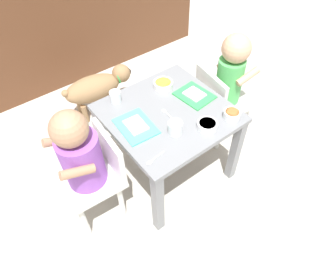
{
  "coord_description": "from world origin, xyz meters",
  "views": [
    {
      "loc": [
        -0.66,
        -0.85,
        1.47
      ],
      "look_at": [
        0.0,
        0.0,
        0.31
      ],
      "focal_mm": 32.08,
      "sensor_mm": 36.0,
      "label": 1
    }
  ],
  "objects_px": {
    "seated_child_left": "(83,157)",
    "seated_child_right": "(228,78)",
    "food_tray_right": "(194,95)",
    "veggie_bowl_near": "(207,125)",
    "spoon_by_right_tray": "(154,159)",
    "dining_table": "(168,123)",
    "food_tray_left": "(136,126)",
    "dog": "(97,87)",
    "water_cup_left": "(175,128)",
    "cereal_bowl_left_side": "(232,114)",
    "veggie_bowl_far": "(163,84)",
    "water_cup_right": "(116,97)",
    "spoon_by_left_tray": "(167,114)"
  },
  "relations": [
    {
      "from": "food_tray_left",
      "to": "veggie_bowl_far",
      "type": "relative_size",
      "value": 2.04
    },
    {
      "from": "food_tray_right",
      "to": "veggie_bowl_near",
      "type": "xyz_separation_m",
      "value": [
        -0.11,
        -0.21,
        0.01
      ]
    },
    {
      "from": "seated_child_left",
      "to": "food_tray_left",
      "type": "distance_m",
      "value": 0.27
    },
    {
      "from": "seated_child_right",
      "to": "seated_child_left",
      "type": "bearing_deg",
      "value": -179.6
    },
    {
      "from": "cereal_bowl_left_side",
      "to": "seated_child_right",
      "type": "bearing_deg",
      "value": 45.93
    },
    {
      "from": "dining_table",
      "to": "cereal_bowl_left_side",
      "type": "xyz_separation_m",
      "value": [
        0.22,
        -0.22,
        0.1
      ]
    },
    {
      "from": "dining_table",
      "to": "food_tray_right",
      "type": "distance_m",
      "value": 0.2
    },
    {
      "from": "water_cup_left",
      "to": "water_cup_right",
      "type": "xyz_separation_m",
      "value": [
        -0.1,
        0.35,
        0.0
      ]
    },
    {
      "from": "dining_table",
      "to": "veggie_bowl_far",
      "type": "xyz_separation_m",
      "value": [
        0.1,
        0.17,
        0.1
      ]
    },
    {
      "from": "spoon_by_left_tray",
      "to": "veggie_bowl_near",
      "type": "bearing_deg",
      "value": -63.97
    },
    {
      "from": "water_cup_left",
      "to": "dog",
      "type": "bearing_deg",
      "value": 89.57
    },
    {
      "from": "veggie_bowl_near",
      "to": "spoon_by_right_tray",
      "type": "xyz_separation_m",
      "value": [
        -0.31,
        -0.0,
        -0.01
      ]
    },
    {
      "from": "spoon_by_left_tray",
      "to": "spoon_by_right_tray",
      "type": "relative_size",
      "value": 1.0
    },
    {
      "from": "food_tray_right",
      "to": "veggie_bowl_far",
      "type": "xyz_separation_m",
      "value": [
        -0.08,
        0.16,
        0.01
      ]
    },
    {
      "from": "food_tray_left",
      "to": "spoon_by_left_tray",
      "type": "relative_size",
      "value": 2.12
    },
    {
      "from": "water_cup_left",
      "to": "spoon_by_right_tray",
      "type": "relative_size",
      "value": 0.67
    },
    {
      "from": "seated_child_left",
      "to": "veggie_bowl_far",
      "type": "distance_m",
      "value": 0.57
    },
    {
      "from": "food_tray_right",
      "to": "spoon_by_left_tray",
      "type": "xyz_separation_m",
      "value": [
        -0.2,
        -0.02,
        -0.0
      ]
    },
    {
      "from": "cereal_bowl_left_side",
      "to": "spoon_by_left_tray",
      "type": "distance_m",
      "value": 0.31
    },
    {
      "from": "water_cup_left",
      "to": "veggie_bowl_far",
      "type": "height_order",
      "value": "water_cup_left"
    },
    {
      "from": "veggie_bowl_near",
      "to": "dining_table",
      "type": "bearing_deg",
      "value": 111.13
    },
    {
      "from": "food_tray_right",
      "to": "cereal_bowl_left_side",
      "type": "bearing_deg",
      "value": -81.61
    },
    {
      "from": "food_tray_left",
      "to": "spoon_by_right_tray",
      "type": "relative_size",
      "value": 2.11
    },
    {
      "from": "dining_table",
      "to": "cereal_bowl_left_side",
      "type": "height_order",
      "value": "cereal_bowl_left_side"
    },
    {
      "from": "cereal_bowl_left_side",
      "to": "veggie_bowl_far",
      "type": "distance_m",
      "value": 0.4
    },
    {
      "from": "food_tray_left",
      "to": "dog",
      "type": "bearing_deg",
      "value": 79.53
    },
    {
      "from": "seated_child_left",
      "to": "veggie_bowl_far",
      "type": "height_order",
      "value": "seated_child_left"
    },
    {
      "from": "spoon_by_right_tray",
      "to": "dining_table",
      "type": "bearing_deg",
      "value": 40.53
    },
    {
      "from": "food_tray_left",
      "to": "veggie_bowl_far",
      "type": "distance_m",
      "value": 0.32
    },
    {
      "from": "food_tray_right",
      "to": "water_cup_right",
      "type": "bearing_deg",
      "value": 148.32
    },
    {
      "from": "cereal_bowl_left_side",
      "to": "spoon_by_right_tray",
      "type": "relative_size",
      "value": 0.83
    },
    {
      "from": "water_cup_right",
      "to": "spoon_by_right_tray",
      "type": "bearing_deg",
      "value": -99.49
    },
    {
      "from": "veggie_bowl_far",
      "to": "water_cup_right",
      "type": "bearing_deg",
      "value": 168.08
    },
    {
      "from": "seated_child_left",
      "to": "seated_child_right",
      "type": "bearing_deg",
      "value": 0.4
    },
    {
      "from": "seated_child_right",
      "to": "spoon_by_left_tray",
      "type": "bearing_deg",
      "value": -175.35
    },
    {
      "from": "food_tray_right",
      "to": "dog",
      "type": "bearing_deg",
      "value": 108.59
    },
    {
      "from": "dog",
      "to": "dining_table",
      "type": "bearing_deg",
      "value": -85.73
    },
    {
      "from": "water_cup_right",
      "to": "veggie_bowl_near",
      "type": "xyz_separation_m",
      "value": [
        0.24,
        -0.42,
        -0.01
      ]
    },
    {
      "from": "food_tray_left",
      "to": "veggie_bowl_near",
      "type": "bearing_deg",
      "value": -38.87
    },
    {
      "from": "dog",
      "to": "cereal_bowl_left_side",
      "type": "xyz_separation_m",
      "value": [
        0.27,
        -0.92,
        0.28
      ]
    },
    {
      "from": "dog",
      "to": "veggie_bowl_near",
      "type": "xyz_separation_m",
      "value": [
        0.13,
        -0.9,
        0.28
      ]
    },
    {
      "from": "seated_child_right",
      "to": "food_tray_right",
      "type": "xyz_separation_m",
      "value": [
        -0.27,
        -0.02,
        0.03
      ]
    },
    {
      "from": "water_cup_left",
      "to": "cereal_bowl_left_side",
      "type": "xyz_separation_m",
      "value": [
        0.27,
        -0.09,
        -0.01
      ]
    },
    {
      "from": "dining_table",
      "to": "dog",
      "type": "xyz_separation_m",
      "value": [
        -0.05,
        0.71,
        -0.18
      ]
    },
    {
      "from": "water_cup_right",
      "to": "veggie_bowl_near",
      "type": "height_order",
      "value": "water_cup_right"
    },
    {
      "from": "food_tray_right",
      "to": "spoon_by_right_tray",
      "type": "distance_m",
      "value": 0.46
    },
    {
      "from": "dining_table",
      "to": "cereal_bowl_left_side",
      "type": "bearing_deg",
      "value": -45.48
    },
    {
      "from": "cereal_bowl_left_side",
      "to": "veggie_bowl_near",
      "type": "distance_m",
      "value": 0.14
    },
    {
      "from": "veggie_bowl_near",
      "to": "spoon_by_right_tray",
      "type": "relative_size",
      "value": 0.95
    },
    {
      "from": "food_tray_right",
      "to": "veggie_bowl_near",
      "type": "bearing_deg",
      "value": -116.89
    }
  ]
}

